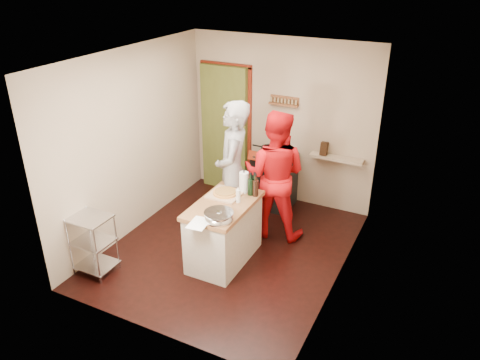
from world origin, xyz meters
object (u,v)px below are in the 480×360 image
person_stripe (233,172)px  person_red (275,175)px  stove (274,180)px  wire_shelving (93,242)px  island (224,230)px

person_stripe → person_red: (0.50, 0.29, -0.07)m
stove → person_stripe: person_stripe is taller
wire_shelving → person_red: size_ratio=0.44×
person_stripe → wire_shelving: bearing=-58.2°
island → person_red: bearing=71.2°
wire_shelving → island: 1.64m
wire_shelving → person_stripe: size_ratio=0.41×
island → person_stripe: size_ratio=0.64×
island → person_stripe: 0.84m
stove → wire_shelving: bearing=-116.9°
island → stove: bearing=90.3°
island → person_red: 1.06m
wire_shelving → person_red: 2.53m
island → person_red: size_ratio=0.69×
wire_shelving → island: (1.34, 0.96, 0.01)m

